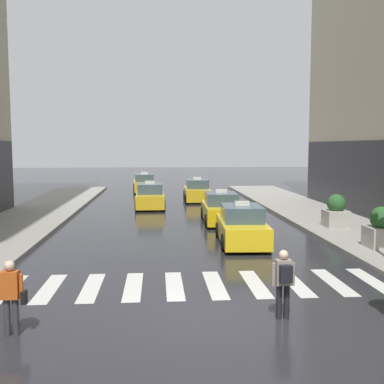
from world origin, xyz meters
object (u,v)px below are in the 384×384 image
at_px(pedestrian_with_handbag, 11,293).
at_px(planter_mid_block, 336,212).
at_px(pedestrian_with_backpack, 284,279).
at_px(taxi_fourth, 197,191).
at_px(taxi_third, 150,197).
at_px(taxi_lead, 242,226).
at_px(planter_near_corner, 381,229).
at_px(taxi_second, 221,209).
at_px(taxi_fifth, 144,184).

height_order(pedestrian_with_handbag, planter_mid_block, planter_mid_block).
bearing_deg(pedestrian_with_backpack, taxi_fourth, 89.91).
relative_size(taxi_third, pedestrian_with_backpack, 2.77).
height_order(taxi_lead, taxi_third, same).
bearing_deg(taxi_third, planter_mid_block, -43.69).
xyz_separation_m(taxi_lead, taxi_third, (-3.99, 11.65, 0.00)).
xyz_separation_m(taxi_lead, taxi_fourth, (-0.54, 15.23, 0.00)).
bearing_deg(planter_near_corner, pedestrian_with_backpack, -130.65).
distance_m(pedestrian_with_backpack, planter_mid_block, 12.72).
height_order(taxi_fourth, pedestrian_with_backpack, taxi_fourth).
relative_size(taxi_second, pedestrian_with_handbag, 2.78).
bearing_deg(taxi_fourth, planter_mid_block, -65.09).
height_order(taxi_third, planter_near_corner, taxi_third).
distance_m(taxi_fifth, planter_mid_block, 21.78).
distance_m(taxi_second, pedestrian_with_backpack, 13.84).
height_order(taxi_fifth, pedestrian_with_backpack, taxi_fifth).
xyz_separation_m(taxi_second, taxi_fifth, (-4.53, 16.91, 0.00)).
relative_size(taxi_second, planter_near_corner, 2.86).
height_order(taxi_second, taxi_third, same).
distance_m(taxi_fourth, taxi_fifth, 8.16).
relative_size(taxi_lead, pedestrian_with_handbag, 2.80).
bearing_deg(planter_mid_block, taxi_third, 136.31).
relative_size(taxi_fifth, planter_mid_block, 2.89).
distance_m(taxi_fourth, planter_mid_block, 13.64).
bearing_deg(taxi_third, taxi_second, -58.40).
relative_size(taxi_fourth, planter_near_corner, 2.85).
distance_m(taxi_second, pedestrian_with_handbag, 15.74).
distance_m(taxi_fourth, pedestrian_with_handbag, 24.95).
distance_m(taxi_third, planter_near_corner, 16.26).
bearing_deg(taxi_second, taxi_fourth, 92.39).
bearing_deg(taxi_fifth, planter_near_corner, -67.81).
xyz_separation_m(taxi_second, pedestrian_with_backpack, (-0.45, -13.83, 0.25)).
xyz_separation_m(taxi_lead, planter_mid_block, (5.21, 2.86, 0.15)).
bearing_deg(taxi_lead, pedestrian_with_handbag, -126.61).
xyz_separation_m(taxi_third, pedestrian_with_handbag, (-2.66, -20.61, 0.21)).
distance_m(taxi_lead, taxi_second, 5.36).
xyz_separation_m(taxi_fourth, taxi_fifth, (-4.12, 7.05, 0.00)).
bearing_deg(taxi_second, pedestrian_with_handbag, -114.52).
bearing_deg(taxi_fourth, taxi_second, -87.61).
bearing_deg(pedestrian_with_handbag, planter_near_corner, 31.24).
bearing_deg(pedestrian_with_handbag, pedestrian_with_backpack, 4.59).
distance_m(taxi_lead, planter_mid_block, 5.94).
distance_m(pedestrian_with_backpack, pedestrian_with_handbag, 6.10).
bearing_deg(taxi_fourth, taxi_third, -133.99).
bearing_deg(taxi_third, taxi_fourth, 46.01).
xyz_separation_m(pedestrian_with_backpack, planter_mid_block, (5.78, 11.33, -0.10)).
bearing_deg(taxi_fourth, pedestrian_with_backpack, -90.09).
xyz_separation_m(pedestrian_with_backpack, planter_near_corner, (5.73, 6.68, -0.10)).
relative_size(pedestrian_with_backpack, planter_near_corner, 1.03).
bearing_deg(planter_mid_block, taxi_fifth, 116.94).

